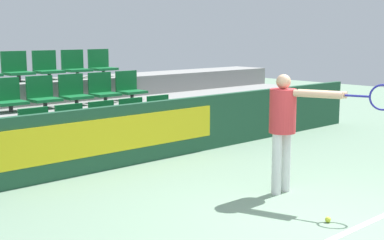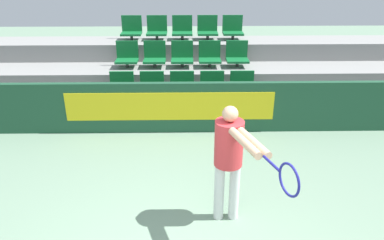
{
  "view_description": "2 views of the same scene",
  "coord_description": "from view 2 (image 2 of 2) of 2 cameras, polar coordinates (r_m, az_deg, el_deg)",
  "views": [
    {
      "loc": [
        -4.99,
        -3.11,
        2.12
      ],
      "look_at": [
        -0.12,
        2.2,
        0.95
      ],
      "focal_mm": 50.0,
      "sensor_mm": 36.0,
      "label": 1
    },
    {
      "loc": [
        0.07,
        -2.79,
        3.23
      ],
      "look_at": [
        0.16,
        2.27,
        0.94
      ],
      "focal_mm": 35.0,
      "sensor_mm": 36.0,
      "label": 2
    }
  ],
  "objects": [
    {
      "name": "barrier_wall",
      "position": [
        7.14,
        -1.57,
        1.92
      ],
      "size": [
        12.12,
        0.14,
        1.0
      ],
      "color": "#1E4C33",
      "rests_on": "ground"
    },
    {
      "name": "bleacher_tier_front",
      "position": [
        7.79,
        -1.48,
        1.54
      ],
      "size": [
        11.72,
        1.0,
        0.41
      ],
      "color": "gray",
      "rests_on": "ground"
    },
    {
      "name": "bleacher_tier_middle",
      "position": [
        8.65,
        -1.46,
        5.36
      ],
      "size": [
        11.72,
        1.0,
        0.82
      ],
      "color": "gray",
      "rests_on": "ground"
    },
    {
      "name": "bleacher_tier_back",
      "position": [
        9.54,
        -1.44,
        8.47
      ],
      "size": [
        11.72,
        1.0,
        1.23
      ],
      "color": "gray",
      "rests_on": "ground"
    },
    {
      "name": "stadium_chair_0",
      "position": [
        7.86,
        -10.66,
        4.8
      ],
      "size": [
        0.49,
        0.41,
        0.56
      ],
      "color": "#333333",
      "rests_on": "bleacher_tier_front"
    },
    {
      "name": "stadium_chair_1",
      "position": [
        7.78,
        -6.12,
        4.88
      ],
      "size": [
        0.49,
        0.41,
        0.56
      ],
      "color": "#333333",
      "rests_on": "bleacher_tier_front"
    },
    {
      "name": "stadium_chair_2",
      "position": [
        7.75,
        -1.51,
        4.94
      ],
      "size": [
        0.49,
        0.41,
        0.56
      ],
      "color": "#333333",
      "rests_on": "bleacher_tier_front"
    },
    {
      "name": "stadium_chair_3",
      "position": [
        7.77,
        3.11,
        4.96
      ],
      "size": [
        0.49,
        0.41,
        0.56
      ],
      "color": "#333333",
      "rests_on": "bleacher_tier_front"
    },
    {
      "name": "stadium_chair_4",
      "position": [
        7.84,
        7.67,
        4.95
      ],
      "size": [
        0.49,
        0.41,
        0.56
      ],
      "color": "#333333",
      "rests_on": "bleacher_tier_front"
    },
    {
      "name": "stadium_chair_5",
      "position": [
        8.69,
        -9.87,
        9.56
      ],
      "size": [
        0.49,
        0.41,
        0.56
      ],
      "color": "#333333",
      "rests_on": "bleacher_tier_middle"
    },
    {
      "name": "stadium_chair_6",
      "position": [
        8.61,
        -5.71,
        9.67
      ],
      "size": [
        0.49,
        0.41,
        0.56
      ],
      "color": "#333333",
      "rests_on": "bleacher_tier_middle"
    },
    {
      "name": "stadium_chair_7",
      "position": [
        8.59,
        -1.5,
        9.73
      ],
      "size": [
        0.49,
        0.41,
        0.56
      ],
      "color": "#333333",
      "rests_on": "bleacher_tier_middle"
    },
    {
      "name": "stadium_chair_8",
      "position": [
        8.6,
        2.71,
        9.74
      ],
      "size": [
        0.49,
        0.41,
        0.56
      ],
      "color": "#333333",
      "rests_on": "bleacher_tier_middle"
    },
    {
      "name": "stadium_chair_9",
      "position": [
        8.67,
        6.89,
        9.7
      ],
      "size": [
        0.49,
        0.41,
        0.56
      ],
      "color": "#333333",
      "rests_on": "bleacher_tier_middle"
    },
    {
      "name": "stadium_chair_10",
      "position": [
        9.56,
        -9.2,
        13.46
      ],
      "size": [
        0.49,
        0.41,
        0.56
      ],
      "color": "#333333",
      "rests_on": "bleacher_tier_back"
    },
    {
      "name": "stadium_chair_11",
      "position": [
        9.5,
        -5.37,
        13.59
      ],
      "size": [
        0.49,
        0.41,
        0.56
      ],
      "color": "#333333",
      "rests_on": "bleacher_tier_back"
    },
    {
      "name": "stadium_chair_12",
      "position": [
        9.47,
        -1.5,
        13.65
      ],
      "size": [
        0.49,
        0.41,
        0.56
      ],
      "color": "#333333",
      "rests_on": "bleacher_tier_back"
    },
    {
      "name": "stadium_chair_13",
      "position": [
        9.49,
        2.38,
        13.66
      ],
      "size": [
        0.49,
        0.41,
        0.56
      ],
      "color": "#333333",
      "rests_on": "bleacher_tier_back"
    },
    {
      "name": "stadium_chair_14",
      "position": [
        9.54,
        6.23,
        13.61
      ],
      "size": [
        0.49,
        0.41,
        0.56
      ],
      "color": "#333333",
      "rests_on": "bleacher_tier_back"
    },
    {
      "name": "tennis_player",
      "position": [
        4.55,
        5.95,
        -5.18
      ],
      "size": [
        0.64,
        1.51,
        1.59
      ],
      "rotation": [
        0.0,
        0.0,
        0.33
      ],
      "color": "silver",
      "rests_on": "ground"
    }
  ]
}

